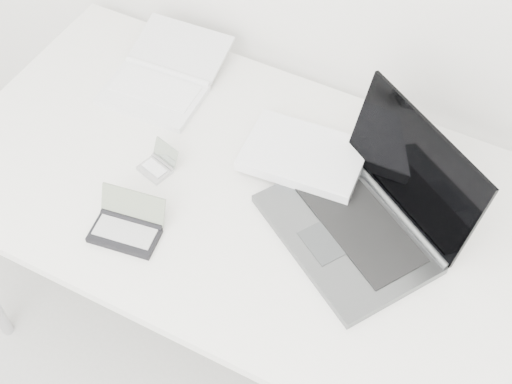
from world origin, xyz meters
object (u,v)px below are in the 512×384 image
at_px(desk, 275,212).
at_px(laptop_large, 345,194).
at_px(palmtop_charcoal, 127,227).
at_px(netbook_open_white, 161,81).

height_order(desk, laptop_large, laptop_large).
xyz_separation_m(laptop_large, palmtop_charcoal, (-0.40, -0.29, -0.03)).
relative_size(netbook_open_white, palmtop_charcoal, 2.04).
bearing_deg(netbook_open_white, palmtop_charcoal, -70.61).
distance_m(desk, palmtop_charcoal, 0.35).
bearing_deg(netbook_open_white, laptop_large, -17.14).
bearing_deg(laptop_large, netbook_open_white, -161.78).
height_order(desk, palmtop_charcoal, palmtop_charcoal).
bearing_deg(laptop_large, desk, -125.42).
bearing_deg(desk, netbook_open_white, 155.21).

